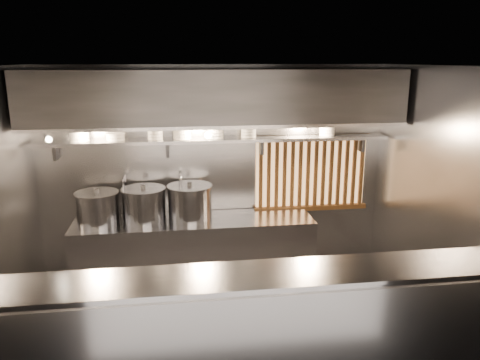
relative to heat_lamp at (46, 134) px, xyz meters
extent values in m
plane|color=black|center=(1.90, -0.85, -2.07)|extent=(4.50, 4.50, 0.00)
plane|color=black|center=(1.90, -0.85, 0.73)|extent=(4.50, 4.50, 0.00)
plane|color=gray|center=(1.90, 0.65, -0.67)|extent=(4.50, 0.00, 4.50)
plane|color=gray|center=(4.15, -0.85, -0.67)|extent=(0.00, 3.00, 3.00)
cube|color=#A0A0A6|center=(1.90, -1.80, -1.52)|extent=(4.50, 0.50, 1.10)
cube|color=#939399|center=(1.90, -2.06, -1.52)|extent=(4.50, 0.02, 1.01)
cube|color=#A0A0A6|center=(1.90, -1.80, -0.95)|extent=(4.50, 0.56, 0.03)
cube|color=#A0A0A6|center=(1.60, 0.28, -1.62)|extent=(3.00, 0.70, 0.90)
cube|color=#A0A0A6|center=(1.90, 0.47, -0.19)|extent=(4.40, 0.34, 0.04)
cube|color=#2D2D30|center=(1.90, 0.25, 0.36)|extent=(4.40, 0.80, 0.65)
cube|color=#A0A0A6|center=(1.90, -0.15, 0.05)|extent=(4.40, 0.03, 0.04)
cube|color=#F9B770|center=(3.20, 0.63, -0.69)|extent=(1.50, 0.02, 0.92)
cube|color=brown|center=(3.20, 0.58, -0.20)|extent=(1.56, 0.06, 0.06)
cube|color=brown|center=(3.20, 0.58, -1.18)|extent=(1.56, 0.06, 0.06)
cube|color=brown|center=(2.50, 0.58, -0.69)|extent=(0.04, 0.04, 0.92)
cube|color=brown|center=(2.61, 0.58, -0.69)|extent=(0.04, 0.04, 0.92)
cube|color=brown|center=(2.72, 0.58, -0.69)|extent=(0.04, 0.04, 0.92)
cube|color=brown|center=(2.82, 0.58, -0.69)|extent=(0.04, 0.04, 0.92)
cube|color=brown|center=(2.93, 0.58, -0.69)|extent=(0.04, 0.04, 0.92)
cube|color=brown|center=(3.04, 0.58, -0.69)|extent=(0.04, 0.04, 0.92)
cube|color=brown|center=(3.14, 0.58, -0.69)|extent=(0.04, 0.04, 0.92)
cube|color=brown|center=(3.25, 0.58, -0.69)|extent=(0.04, 0.04, 0.92)
cube|color=brown|center=(3.36, 0.58, -0.69)|extent=(0.04, 0.04, 0.92)
cube|color=brown|center=(3.47, 0.58, -0.69)|extent=(0.04, 0.04, 0.92)
cube|color=brown|center=(3.57, 0.58, -0.69)|extent=(0.04, 0.04, 0.92)
cube|color=brown|center=(3.68, 0.58, -0.69)|extent=(0.04, 0.04, 0.92)
cube|color=brown|center=(3.79, 0.58, -0.69)|extent=(0.04, 0.04, 0.92)
cube|color=brown|center=(3.89, 0.58, -0.69)|extent=(0.04, 0.04, 0.92)
cylinder|color=silver|center=(0.75, 0.60, -0.88)|extent=(0.03, 0.03, 0.48)
sphere|color=silver|center=(0.75, 0.60, -0.64)|extent=(0.04, 0.04, 0.04)
cylinder|color=silver|center=(0.75, 0.47, -0.64)|extent=(0.03, 0.26, 0.03)
sphere|color=silver|center=(0.75, 0.34, -0.64)|extent=(0.04, 0.04, 0.04)
cylinder|color=silver|center=(0.75, 0.34, -0.71)|extent=(0.03, 0.03, 0.14)
cylinder|color=silver|center=(1.45, 0.60, -0.88)|extent=(0.03, 0.03, 0.48)
sphere|color=silver|center=(1.45, 0.60, -0.64)|extent=(0.04, 0.04, 0.04)
cylinder|color=silver|center=(1.45, 0.47, -0.64)|extent=(0.03, 0.26, 0.03)
sphere|color=silver|center=(1.45, 0.34, -0.64)|extent=(0.04, 0.04, 0.04)
cylinder|color=silver|center=(1.45, 0.34, -0.71)|extent=(0.03, 0.03, 0.14)
cone|color=#A0A0A6|center=(0.00, 0.00, 0.00)|extent=(0.25, 0.27, 0.20)
sphere|color=#FFE0B2|center=(0.03, -0.02, -0.06)|extent=(0.07, 0.07, 0.07)
cylinder|color=#2D2D30|center=(0.00, 0.10, 0.08)|extent=(0.02, 0.22, 0.02)
cylinder|color=#2D2D30|center=(1.80, 0.35, -0.03)|extent=(0.01, 0.01, 0.12)
sphere|color=#FFE0B2|center=(1.80, 0.35, -0.11)|extent=(0.09, 0.09, 0.09)
cylinder|color=#A0A0A6|center=(0.98, 0.33, -0.97)|extent=(0.62, 0.62, 0.39)
cylinder|color=#A0A0A6|center=(0.98, 0.33, -0.76)|extent=(0.66, 0.66, 0.03)
cylinder|color=#2D2D30|center=(0.98, 0.33, -0.72)|extent=(0.06, 0.06, 0.04)
cylinder|color=#A0A0A6|center=(0.43, 0.30, -0.98)|extent=(0.65, 0.65, 0.37)
cylinder|color=#A0A0A6|center=(0.43, 0.30, -0.78)|extent=(0.69, 0.69, 0.03)
cylinder|color=#2D2D30|center=(0.43, 0.30, -0.75)|extent=(0.06, 0.06, 0.04)
cylinder|color=#A0A0A6|center=(1.55, 0.33, -0.96)|extent=(0.69, 0.69, 0.41)
cylinder|color=#A0A0A6|center=(1.55, 0.33, -0.74)|extent=(0.73, 0.73, 0.03)
cylinder|color=#2D2D30|center=(1.55, 0.33, -0.71)|extent=(0.06, 0.06, 0.04)
cylinder|color=white|center=(0.26, 0.47, -0.15)|extent=(0.23, 0.23, 0.03)
cylinder|color=white|center=(0.26, 0.47, -0.11)|extent=(0.23, 0.23, 0.03)
cylinder|color=white|center=(0.26, 0.47, -0.07)|extent=(0.23, 0.23, 0.03)
cylinder|color=white|center=(0.26, 0.47, -0.04)|extent=(0.24, 0.24, 0.01)
cylinder|color=white|center=(0.68, 0.47, -0.15)|extent=(0.22, 0.22, 0.03)
cylinder|color=white|center=(0.68, 0.47, -0.11)|extent=(0.22, 0.22, 0.03)
cylinder|color=white|center=(0.68, 0.47, -0.08)|extent=(0.24, 0.24, 0.01)
cylinder|color=white|center=(1.16, 0.47, -0.15)|extent=(0.18, 0.18, 0.03)
cylinder|color=white|center=(1.16, 0.47, -0.11)|extent=(0.18, 0.18, 0.03)
cylinder|color=white|center=(1.16, 0.47, -0.07)|extent=(0.18, 0.18, 0.03)
cylinder|color=white|center=(1.16, 0.47, -0.03)|extent=(0.18, 0.18, 0.03)
cylinder|color=white|center=(1.16, 0.47, -0.01)|extent=(0.20, 0.20, 0.01)
cylinder|color=white|center=(1.48, 0.47, -0.15)|extent=(0.23, 0.23, 0.03)
cylinder|color=white|center=(1.48, 0.47, -0.11)|extent=(0.23, 0.23, 0.03)
cylinder|color=white|center=(1.48, 0.47, -0.07)|extent=(0.23, 0.23, 0.03)
cylinder|color=white|center=(1.48, 0.47, -0.04)|extent=(0.24, 0.24, 0.01)
cylinder|color=white|center=(1.90, 0.47, -0.15)|extent=(0.20, 0.20, 0.03)
cylinder|color=white|center=(1.90, 0.47, -0.11)|extent=(0.20, 0.20, 0.03)
cylinder|color=white|center=(1.90, 0.47, -0.07)|extent=(0.20, 0.20, 0.03)
cylinder|color=white|center=(1.90, 0.47, -0.04)|extent=(0.22, 0.22, 0.01)
cylinder|color=white|center=(2.32, 0.47, -0.15)|extent=(0.19, 0.19, 0.03)
cylinder|color=white|center=(2.32, 0.47, -0.11)|extent=(0.19, 0.19, 0.03)
cylinder|color=white|center=(2.32, 0.47, -0.07)|extent=(0.19, 0.19, 0.03)
cylinder|color=white|center=(2.32, 0.47, -0.04)|extent=(0.21, 0.21, 0.01)
cylinder|color=white|center=(3.34, 0.47, -0.15)|extent=(0.20, 0.20, 0.03)
cylinder|color=white|center=(3.34, 0.47, -0.11)|extent=(0.20, 0.20, 0.03)
cylinder|color=white|center=(3.34, 0.47, -0.07)|extent=(0.20, 0.20, 0.03)
cylinder|color=white|center=(3.34, 0.47, -0.03)|extent=(0.20, 0.20, 0.03)
cylinder|color=white|center=(3.34, 0.47, -0.01)|extent=(0.21, 0.21, 0.01)
camera|label=1|loc=(1.40, -5.32, 0.79)|focal=35.00mm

